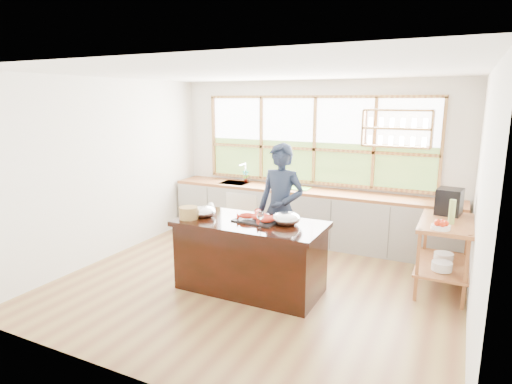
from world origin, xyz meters
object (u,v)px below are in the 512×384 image
Objects in this scene: island at (250,256)px; espresso_machine at (449,202)px; cook at (281,210)px; wicker_basket at (188,213)px.

espresso_machine is (2.19, 1.47, 0.62)m from island.
island is 5.38× the size of espresso_machine.
cook is (0.13, 0.67, 0.46)m from island.
cook reaches higher than wicker_basket.
wicker_basket is at bearing -130.87° from cook.
espresso_machine is (2.06, 0.80, 0.16)m from cook.
island is at bearing -137.53° from espresso_machine.
wicker_basket is (-0.76, -0.22, 0.52)m from island.
wicker_basket is (-2.95, -1.69, -0.10)m from espresso_machine.
espresso_machine reaches higher than wicker_basket.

